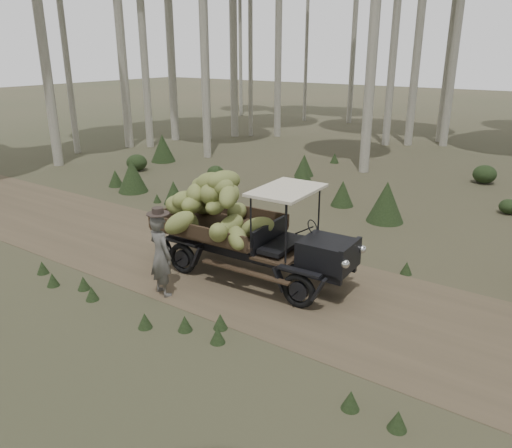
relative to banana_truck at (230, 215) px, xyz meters
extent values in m
plane|color=#473D2B|center=(0.12, 0.03, -1.37)|extent=(120.00, 120.00, 0.00)
cube|color=brown|center=(0.12, 0.03, -1.37)|extent=(70.00, 4.00, 0.01)
cube|color=black|center=(2.29, 0.18, -0.42)|extent=(0.99, 0.94, 0.53)
cube|color=black|center=(2.82, 0.20, -0.42)|extent=(0.13, 0.96, 0.59)
cube|color=black|center=(0.96, 0.13, -0.32)|extent=(0.12, 1.34, 0.53)
cube|color=#38281C|center=(-0.38, 0.09, -0.42)|extent=(2.73, 1.81, 0.08)
cube|color=#38281C|center=(-0.41, 0.94, -0.24)|extent=(2.68, 0.15, 0.31)
cube|color=#38281C|center=(-0.35, -0.77, -0.24)|extent=(2.68, 0.15, 0.31)
cube|color=#38281C|center=(-1.71, 0.04, -0.24)|extent=(0.12, 1.72, 0.31)
cube|color=beige|center=(1.37, 0.15, 0.75)|extent=(1.16, 1.66, 0.06)
cube|color=black|center=(0.61, 0.48, -0.78)|extent=(4.39, 0.25, 0.17)
cube|color=black|center=(0.64, -0.24, -0.78)|extent=(4.39, 0.25, 0.17)
torus|color=black|center=(2.08, 0.94, -1.01)|extent=(0.73, 0.16, 0.73)
torus|color=black|center=(2.13, -0.59, -1.01)|extent=(0.73, 0.16, 0.73)
torus|color=black|center=(-0.88, 0.83, -1.01)|extent=(0.73, 0.16, 0.73)
torus|color=black|center=(-0.83, -0.70, -1.01)|extent=(0.73, 0.16, 0.73)
sphere|color=beige|center=(2.88, 0.63, -0.37)|extent=(0.17, 0.17, 0.17)
sphere|color=beige|center=(2.91, -0.23, -0.37)|extent=(0.17, 0.17, 0.17)
ellipsoid|color=olive|center=(0.67, -0.62, -0.21)|extent=(0.82, 0.79, 0.56)
ellipsoid|color=olive|center=(-1.11, 0.52, 0.18)|extent=(0.84, 0.69, 0.56)
ellipsoid|color=olive|center=(-0.77, -0.20, 0.40)|extent=(0.71, 0.77, 0.52)
ellipsoid|color=olive|center=(-0.16, -0.06, 0.63)|extent=(0.65, 0.49, 0.44)
ellipsoid|color=olive|center=(0.17, -0.18, -0.18)|extent=(0.54, 0.84, 0.64)
ellipsoid|color=olive|center=(-1.07, 0.22, 0.11)|extent=(0.90, 0.49, 0.49)
ellipsoid|color=olive|center=(0.02, 0.02, 0.48)|extent=(0.76, 0.86, 0.47)
ellipsoid|color=olive|center=(-0.51, 0.12, 0.62)|extent=(0.52, 0.79, 0.44)
ellipsoid|color=olive|center=(-0.35, 0.73, -0.19)|extent=(0.55, 0.76, 0.42)
ellipsoid|color=olive|center=(-0.76, -0.35, 0.19)|extent=(0.56, 0.84, 0.49)
ellipsoid|color=olive|center=(-0.59, 0.20, 0.40)|extent=(0.60, 0.88, 0.50)
ellipsoid|color=olive|center=(-0.49, 0.12, 0.64)|extent=(0.78, 0.46, 0.51)
ellipsoid|color=olive|center=(-1.00, -0.31, -0.20)|extent=(0.84, 0.48, 0.62)
ellipsoid|color=olive|center=(-1.02, -0.26, 0.19)|extent=(0.57, 0.95, 0.68)
ellipsoid|color=olive|center=(-0.42, -0.13, 0.44)|extent=(0.89, 0.89, 0.66)
ellipsoid|color=olive|center=(-0.52, -0.01, 0.66)|extent=(0.87, 0.51, 0.62)
ellipsoid|color=olive|center=(-1.23, 0.50, -0.16)|extent=(0.51, 0.87, 0.58)
ellipsoid|color=olive|center=(-1.16, -0.38, 0.10)|extent=(0.81, 0.63, 0.57)
ellipsoid|color=olive|center=(0.14, -0.23, 0.49)|extent=(0.73, 0.86, 0.58)
ellipsoid|color=olive|center=(-0.20, 0.08, 0.72)|extent=(0.73, 0.93, 0.50)
ellipsoid|color=olive|center=(0.71, 0.05, -0.16)|extent=(0.93, 0.82, 0.61)
ellipsoid|color=olive|center=(-0.31, -0.11, 0.18)|extent=(0.62, 0.90, 0.43)
ellipsoid|color=olive|center=(-0.90, 0.19, 0.44)|extent=(0.82, 0.61, 0.50)
ellipsoid|color=olive|center=(-0.73, -0.83, -0.09)|extent=(0.90, 0.87, 0.72)
ellipsoid|color=olive|center=(0.32, -0.80, -0.11)|extent=(0.79, 0.86, 0.67)
imported|color=#54514D|center=(-0.48, -1.68, -0.50)|extent=(0.71, 0.56, 1.73)
cylinder|color=#312722|center=(-0.48, -1.68, 0.39)|extent=(0.56, 0.56, 0.02)
cylinder|color=#312722|center=(-0.48, -1.68, 0.44)|extent=(0.28, 0.28, 0.14)
cylinder|color=#B2AD9E|center=(-16.49, 22.84, 6.35)|extent=(0.27, 0.27, 15.44)
ellipsoid|color=#233319|center=(-9.30, 5.72, -1.02)|extent=(0.85, 0.85, 0.68)
cone|color=#233319|center=(-6.98, 3.39, -0.79)|extent=(1.05, 1.05, 1.17)
cone|color=#233319|center=(-4.77, 3.16, -0.99)|extent=(0.69, 0.69, 0.76)
ellipsoid|color=#233319|center=(-5.69, 6.47, -1.10)|extent=(0.66, 0.66, 0.53)
cone|color=#233319|center=(-8.07, 3.53, -1.06)|extent=(0.56, 0.56, 0.62)
cone|color=#233319|center=(-3.59, 4.10, -0.75)|extent=(1.12, 1.12, 1.25)
ellipsoid|color=#233319|center=(4.49, 8.25, -1.14)|extent=(0.57, 0.57, 0.45)
ellipsoid|color=#233319|center=(-4.33, 4.77, -0.98)|extent=(0.95, 0.95, 0.76)
cone|color=#233319|center=(1.61, 5.40, -0.76)|extent=(1.09, 1.09, 1.21)
cone|color=#233319|center=(-0.11, 6.10, -0.96)|extent=(0.74, 0.74, 0.83)
cone|color=#233319|center=(-3.14, 8.94, -0.94)|extent=(0.78, 0.78, 0.86)
ellipsoid|color=#233319|center=(3.07, 11.78, -1.02)|extent=(0.86, 0.86, 0.69)
cone|color=#233319|center=(-3.18, 11.78, -1.15)|extent=(0.40, 0.40, 0.44)
cone|color=#233319|center=(-9.71, 7.66, -0.76)|extent=(1.09, 1.09, 1.21)
cone|color=#233319|center=(-2.36, 7.43, -0.88)|extent=(0.89, 0.89, 0.99)
cone|color=#233319|center=(4.91, -2.73, -1.22)|extent=(0.27, 0.27, 0.30)
cone|color=#233319|center=(4.22, -2.72, -1.22)|extent=(0.27, 0.27, 0.30)
cone|color=#233319|center=(-1.47, -2.71, -1.22)|extent=(0.27, 0.27, 0.30)
cone|color=#233319|center=(-2.01, -2.50, -1.22)|extent=(0.27, 0.27, 0.30)
cone|color=#233319|center=(1.61, -2.47, -1.22)|extent=(0.27, 0.27, 0.30)
cone|color=#233319|center=(-2.64, 2.46, -1.22)|extent=(0.27, 0.27, 0.30)
cone|color=#233319|center=(-2.69, -2.78, -1.22)|extent=(0.27, 0.27, 0.30)
cone|color=#233319|center=(0.21, -2.85, -1.22)|extent=(0.27, 0.27, 0.30)
cone|color=#233319|center=(3.36, 2.15, -1.22)|extent=(0.27, 0.27, 0.30)
cone|color=#233319|center=(1.36, -2.08, -1.22)|extent=(0.27, 0.27, 0.30)
cone|color=#233319|center=(-4.27, 2.99, -1.22)|extent=(0.27, 0.27, 0.30)
cone|color=#233319|center=(0.87, -2.50, -1.22)|extent=(0.27, 0.27, 0.30)
cone|color=#233319|center=(-5.31, 2.92, -1.22)|extent=(0.27, 0.27, 0.30)
cone|color=#233319|center=(-0.49, 2.90, -1.22)|extent=(0.27, 0.27, 0.30)
cone|color=#233319|center=(-3.44, -2.53, -1.22)|extent=(0.27, 0.27, 0.30)
cone|color=#233319|center=(-4.22, 2.59, -1.22)|extent=(0.27, 0.27, 0.30)
camera|label=1|loc=(6.43, -8.26, 3.47)|focal=35.00mm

